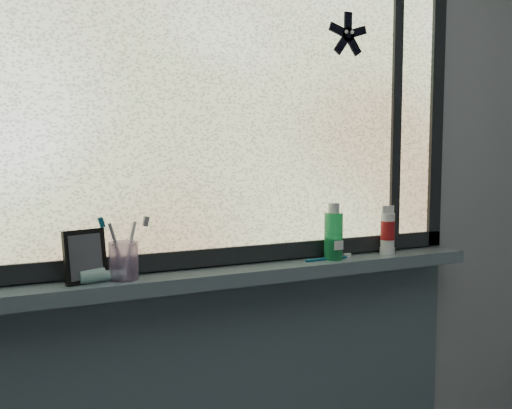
{
  "coord_description": "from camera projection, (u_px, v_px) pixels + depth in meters",
  "views": [
    {
      "loc": [
        -0.66,
        -0.25,
        1.35
      ],
      "look_at": [
        -0.03,
        1.05,
        1.22
      ],
      "focal_mm": 40.0,
      "sensor_mm": 36.0,
      "label": 1
    }
  ],
  "objects": [
    {
      "name": "frame_bottom",
      "position": [
        231.0,
        255.0,
        1.68
      ],
      "size": [
        1.6,
        0.03,
        0.05
      ],
      "primitive_type": "cube",
      "color": "black",
      "rests_on": "windowsill"
    },
    {
      "name": "toothbrush_lying",
      "position": [
        326.0,
        258.0,
        1.76
      ],
      "size": [
        0.19,
        0.02,
        0.01
      ],
      "primitive_type": null,
      "rotation": [
        0.0,
        0.0,
        0.02
      ],
      "color": "#0D5775",
      "rests_on": "windowsill"
    },
    {
      "name": "windowsill",
      "position": [
        237.0,
        275.0,
        1.64
      ],
      "size": [
        1.62,
        0.14,
        0.04
      ],
      "primitive_type": "cube",
      "color": "slate",
      "rests_on": "wall_back"
    },
    {
      "name": "starfish_sticker",
      "position": [
        348.0,
        35.0,
        1.79
      ],
      "size": [
        0.15,
        0.02,
        0.15
      ],
      "primitive_type": null,
      "color": "black",
      "rests_on": "window_pane"
    },
    {
      "name": "vanity_mirror",
      "position": [
        85.0,
        256.0,
        1.45
      ],
      "size": [
        0.12,
        0.08,
        0.14
      ],
      "primitive_type": "cube",
      "rotation": [
        0.0,
        0.0,
        0.27
      ],
      "color": "black",
      "rests_on": "windowsill"
    },
    {
      "name": "window_pane",
      "position": [
        230.0,
        91.0,
        1.64
      ],
      "size": [
        1.5,
        0.01,
        1.0
      ],
      "primitive_type": "cube",
      "color": "silver",
      "rests_on": "wall_back"
    },
    {
      "name": "wall_back",
      "position": [
        227.0,
        187.0,
        1.69
      ],
      "size": [
        3.0,
        0.01,
        2.5
      ],
      "primitive_type": "cube",
      "color": "#9EA3A8",
      "rests_on": "ground"
    },
    {
      "name": "frame_mullion",
      "position": [
        395.0,
        99.0,
        1.9
      ],
      "size": [
        0.03,
        0.03,
        1.0
      ],
      "primitive_type": "cube",
      "color": "black",
      "rests_on": "wall_back"
    },
    {
      "name": "toothpaste_tube",
      "position": [
        100.0,
        275.0,
        1.46
      ],
      "size": [
        0.21,
        0.06,
        0.04
      ],
      "primitive_type": null,
      "rotation": [
        0.0,
        0.0,
        0.06
      ],
      "color": "silver",
      "rests_on": "windowsill"
    },
    {
      "name": "cream_tube",
      "position": [
        388.0,
        228.0,
        1.87
      ],
      "size": [
        0.05,
        0.05,
        0.11
      ],
      "primitive_type": "cylinder",
      "rotation": [
        0.0,
        0.0,
        -0.1
      ],
      "color": "silver",
      "rests_on": "windowsill"
    },
    {
      "name": "frame_right",
      "position": [
        435.0,
        101.0,
        1.98
      ],
      "size": [
        0.05,
        0.03,
        1.1
      ],
      "primitive_type": "cube",
      "color": "black",
      "rests_on": "wall_back"
    },
    {
      "name": "toothbrush_cup",
      "position": [
        124.0,
        261.0,
        1.49
      ],
      "size": [
        0.08,
        0.08,
        0.1
      ],
      "primitive_type": "cylinder",
      "rotation": [
        0.0,
        0.0,
        -0.01
      ],
      "color": "#BD9ED2",
      "rests_on": "windowsill"
    },
    {
      "name": "mouthwash_bottle",
      "position": [
        334.0,
        231.0,
        1.77
      ],
      "size": [
        0.07,
        0.07,
        0.15
      ],
      "primitive_type": "cylinder",
      "rotation": [
        0.0,
        0.0,
        -0.29
      ],
      "color": "#1E9F54",
      "rests_on": "windowsill"
    }
  ]
}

